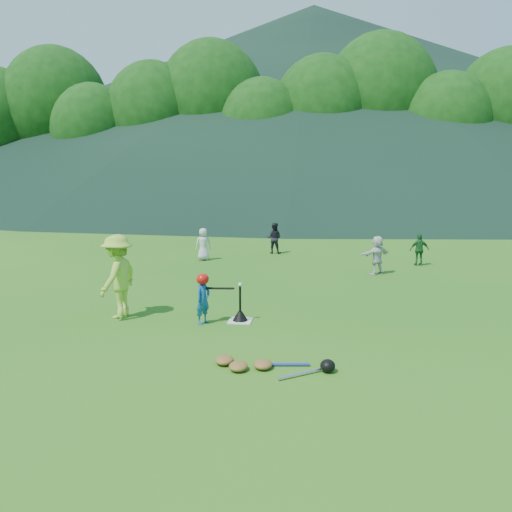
% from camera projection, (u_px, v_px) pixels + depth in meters
% --- Properties ---
extents(ground, '(120.00, 120.00, 0.00)m').
position_uv_depth(ground, '(240.00, 321.00, 9.79)').
color(ground, '#226016').
rests_on(ground, ground).
extents(home_plate, '(0.45, 0.45, 0.02)m').
position_uv_depth(home_plate, '(240.00, 321.00, 9.79)').
color(home_plate, silver).
rests_on(home_plate, ground).
extents(baseball, '(0.08, 0.08, 0.08)m').
position_uv_depth(baseball, '(240.00, 285.00, 9.67)').
color(baseball, white).
rests_on(baseball, batting_tee).
extents(batter_child, '(0.37, 0.42, 0.96)m').
position_uv_depth(batter_child, '(203.00, 299.00, 9.57)').
color(batter_child, '#14518F').
rests_on(batter_child, ground).
extents(adult_coach, '(0.78, 1.17, 1.68)m').
position_uv_depth(adult_coach, '(118.00, 276.00, 9.97)').
color(adult_coach, '#A0CA3B').
rests_on(adult_coach, ground).
extents(fielder_a, '(0.63, 0.54, 1.09)m').
position_uv_depth(fielder_a, '(203.00, 244.00, 16.78)').
color(fielder_a, silver).
rests_on(fielder_a, ground).
extents(fielder_b, '(0.61, 0.52, 1.13)m').
position_uv_depth(fielder_b, '(274.00, 238.00, 18.28)').
color(fielder_b, black).
rests_on(fielder_b, ground).
extents(fielder_c, '(0.62, 0.32, 1.02)m').
position_uv_depth(fielder_c, '(419.00, 250.00, 15.79)').
color(fielder_c, '#1A5925').
rests_on(fielder_c, ground).
extents(fielder_d, '(1.03, 0.89, 1.12)m').
position_uv_depth(fielder_d, '(377.00, 255.00, 14.37)').
color(fielder_d, silver).
rests_on(fielder_d, ground).
extents(batting_tee, '(0.30, 0.30, 0.68)m').
position_uv_depth(batting_tee, '(240.00, 315.00, 9.77)').
color(batting_tee, black).
rests_on(batting_tee, home_plate).
extents(batter_gear, '(0.73, 0.26, 0.32)m').
position_uv_depth(batter_gear, '(204.00, 280.00, 9.50)').
color(batter_gear, red).
rests_on(batter_gear, ground).
extents(equipment_pile, '(1.80, 0.72, 0.19)m').
position_uv_depth(equipment_pile, '(263.00, 364.00, 7.37)').
color(equipment_pile, olive).
rests_on(equipment_pile, ground).
extents(outfield_fence, '(70.07, 0.08, 1.33)m').
position_uv_depth(outfield_fence, '(298.00, 205.00, 37.11)').
color(outfield_fence, gray).
rests_on(outfield_fence, ground).
extents(tree_line, '(70.04, 11.40, 14.82)m').
position_uv_depth(tree_line, '(305.00, 111.00, 41.60)').
color(tree_line, '#382314').
rests_on(tree_line, ground).
extents(distant_hills, '(155.00, 140.00, 32.00)m').
position_uv_depth(distant_hills, '(269.00, 107.00, 88.49)').
color(distant_hills, black).
rests_on(distant_hills, ground).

